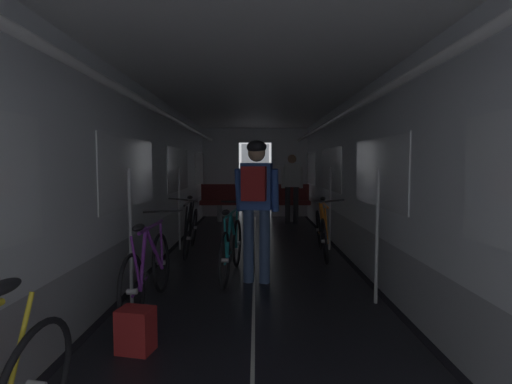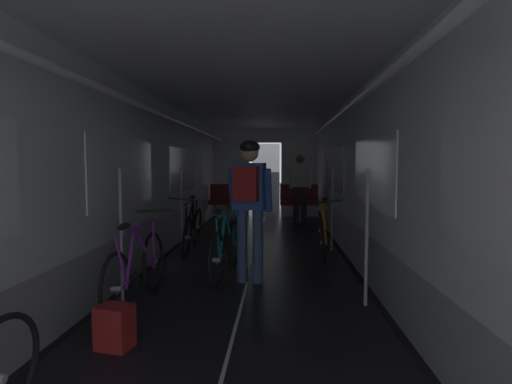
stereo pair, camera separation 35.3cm
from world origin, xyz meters
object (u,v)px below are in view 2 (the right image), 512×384
Objects in this scene: bicycle_orange at (322,232)px; person_standing_near_bench at (300,184)px; bicycle_teal_in_aisle at (226,247)px; backpack_on_floor at (115,327)px; bench_seat_far_left at (228,199)px; bench_seat_far_right at (299,199)px; person_cyclist_aisle at (249,195)px; bicycle_black at (192,229)px; bicycle_purple at (137,269)px.

person_standing_near_bench is (-0.16, 3.46, 0.59)m from bicycle_orange.
backpack_on_floor is at bearing -106.55° from bicycle_teal_in_aisle.
bench_seat_far_right is at bearing 0.00° from bench_seat_far_left.
person_standing_near_bench is (1.80, -0.38, 0.41)m from bench_seat_far_left.
bicycle_orange is 1.00× the size of person_standing_near_bench.
person_cyclist_aisle is at bearing -100.12° from person_standing_near_bench.
backpack_on_floor is (-0.93, -1.78, -0.90)m from person_cyclist_aisle.
bicycle_black reaches higher than bicycle_teal_in_aisle.
bicycle_purple is 3.12m from bicycle_orange.
bicycle_black is 3.46m from backpack_on_floor.
person_standing_near_bench is (1.95, 3.21, 0.59)m from bicycle_black.
bench_seat_far_left reaches higher than bicycle_black.
bench_seat_far_left is 1.89m from person_standing_near_bench.
person_standing_near_bench reaches higher than bicycle_orange.
bench_seat_far_right is 0.58× the size of bicycle_purple.
bench_seat_far_right is at bearing 72.37° from bicycle_purple.
bicycle_purple is at bearing 99.23° from backpack_on_floor.
person_cyclist_aisle reaches higher than person_standing_near_bench.
person_standing_near_bench is (0.00, -0.38, 0.41)m from bench_seat_far_right.
person_cyclist_aisle reaches higher than bicycle_orange.
person_cyclist_aisle is 0.80m from bicycle_teal_in_aisle.
bicycle_orange is at bearing 47.34° from bicycle_purple.
bicycle_orange is 1.79m from bicycle_teal_in_aisle.
bench_seat_far_right is 5.15m from bicycle_teal_in_aisle.
bicycle_teal_in_aisle is at bearing 140.29° from person_cyclist_aisle.
bicycle_purple is (-0.15, -6.13, -0.18)m from bench_seat_far_left.
person_cyclist_aisle is at bearing -80.00° from bench_seat_far_left.
backpack_on_floor is at bearing -80.77° from bicycle_purple.
bicycle_black is (-1.94, -3.59, -0.19)m from bench_seat_far_right.
bicycle_purple is at bearing -90.09° from bicycle_black.
backpack_on_floor is at bearing -87.58° from bicycle_black.
person_standing_near_bench is at bearing 71.27° from bicycle_purple.
bench_seat_far_left is 4.31m from bicycle_orange.
bench_seat_far_right reaches higher than bicycle_orange.
bicycle_teal_in_aisle is at bearing -61.93° from bicycle_black.
bicycle_orange is (1.97, -3.83, -0.19)m from bench_seat_far_left.
backpack_on_floor is (0.15, -0.92, -0.21)m from bicycle_purple.
backpack_on_floor is (0.15, -3.46, -0.21)m from bicycle_black.
person_standing_near_bench reaches higher than backpack_on_floor.
bicycle_purple is 0.98× the size of person_cyclist_aisle.
bench_seat_far_left is 0.58× the size of person_standing_near_bench.
bicycle_black is 1.00× the size of person_standing_near_bench.
bicycle_teal_in_aisle is 1.00× the size of person_standing_near_bench.
bicycle_purple is 1.00× the size of bicycle_orange.
bench_seat_far_right is 4.09m from bicycle_black.
backpack_on_floor is at bearing -89.98° from bench_seat_far_left.
bicycle_orange is 3.77m from backpack_on_floor.
bench_seat_far_right is 0.58× the size of bicycle_teal_in_aisle.
person_cyclist_aisle is (-0.87, -5.27, 0.50)m from bench_seat_far_right.
bicycle_black is 0.98× the size of person_cyclist_aisle.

